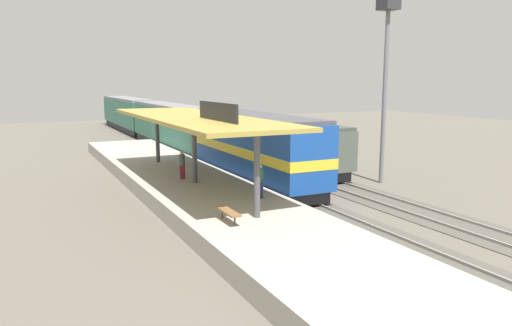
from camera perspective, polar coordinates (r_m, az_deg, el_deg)
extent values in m
plane|color=#5B564C|center=(31.08, 4.50, -2.81)|extent=(120.00, 120.00, 0.00)
cube|color=#4E4941|center=(30.12, 1.22, -3.14)|extent=(3.20, 110.00, 0.04)
cube|color=gray|center=(29.79, -0.01, -3.16)|extent=(0.10, 110.00, 0.16)
cube|color=gray|center=(30.44, 2.43, -2.90)|extent=(0.10, 110.00, 0.16)
cube|color=#4E4941|center=(32.45, 8.46, -2.32)|extent=(3.20, 110.00, 0.04)
cube|color=gray|center=(32.04, 7.40, -2.34)|extent=(0.10, 110.00, 0.16)
cube|color=gray|center=(32.84, 9.50, -2.09)|extent=(0.10, 110.00, 0.16)
cube|color=#9E998E|center=(28.26, -7.10, -3.17)|extent=(6.00, 44.00, 0.90)
cylinder|color=#47474C|center=(20.55, 0.12, -1.50)|extent=(0.28, 0.28, 3.60)
cylinder|color=#47474C|center=(27.85, -7.19, 1.35)|extent=(0.28, 0.28, 3.60)
cylinder|color=#47474C|center=(35.45, -11.43, 2.99)|extent=(0.28, 0.28, 3.60)
cube|color=#A38E3D|center=(27.64, -7.27, 5.25)|extent=(5.20, 18.00, 0.20)
cube|color=black|center=(24.24, -4.52, 6.00)|extent=(0.12, 4.80, 0.90)
cylinder|color=#333338|center=(19.62, -2.50, -6.82)|extent=(0.07, 0.07, 0.42)
cylinder|color=#333338|center=(20.77, -3.95, -5.91)|extent=(0.07, 0.07, 0.42)
cube|color=brown|center=(20.13, -3.25, -5.67)|extent=(0.44, 1.70, 0.08)
cube|color=#28282D|center=(31.64, -0.31, -1.61)|extent=(2.60, 13.60, 0.70)
cube|color=#19479E|center=(31.30, -0.32, 2.16)|extent=(2.90, 14.40, 3.50)
cube|color=#47474C|center=(31.11, -0.32, 5.58)|extent=(2.78, 14.11, 0.24)
cube|color=yellow|center=(31.33, -0.32, 1.68)|extent=(2.93, 14.43, 0.56)
cube|color=#28282D|center=(48.27, -9.68, 2.13)|extent=(2.60, 19.20, 0.70)
cube|color=#2D6B56|center=(48.06, -9.75, 4.49)|extent=(2.90, 20.00, 3.30)
cube|color=slate|center=(47.94, -9.81, 6.60)|extent=(2.78, 19.60, 0.24)
cube|color=#28282D|center=(68.36, -14.68, 4.11)|extent=(2.60, 19.20, 0.70)
cube|color=#2D6B56|center=(68.21, -14.75, 5.78)|extent=(2.90, 20.00, 3.30)
cube|color=slate|center=(68.13, -14.82, 7.26)|extent=(2.78, 19.60, 0.24)
cube|color=#28282D|center=(36.36, 4.16, -0.17)|extent=(2.50, 11.20, 0.70)
cube|color=#4C564C|center=(36.12, 4.19, 2.41)|extent=(2.80, 12.00, 2.60)
cube|color=#3D453D|center=(35.97, 4.22, 4.65)|extent=(2.69, 11.76, 0.24)
cylinder|color=slate|center=(32.66, 14.75, 7.25)|extent=(0.28, 0.28, 11.00)
cube|color=#333338|center=(32.98, 15.20, 17.45)|extent=(1.10, 1.10, 0.70)
cylinder|color=navy|center=(24.13, 0.28, -3.18)|extent=(0.16, 0.16, 0.84)
cylinder|color=navy|center=(24.20, 0.66, -3.14)|extent=(0.16, 0.16, 0.84)
cylinder|color=#23603D|center=(24.01, 0.47, -1.44)|extent=(0.34, 0.34, 0.64)
sphere|color=tan|center=(23.93, 0.48, -0.42)|extent=(0.23, 0.23, 0.23)
cylinder|color=maroon|center=(29.17, -8.75, -1.06)|extent=(0.16, 0.16, 0.84)
cylinder|color=maroon|center=(29.22, -8.42, -1.04)|extent=(0.16, 0.16, 0.84)
cylinder|color=#4C4C51|center=(29.07, -8.62, 0.38)|extent=(0.34, 0.34, 0.64)
sphere|color=tan|center=(29.00, -8.64, 1.23)|extent=(0.23, 0.23, 0.23)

